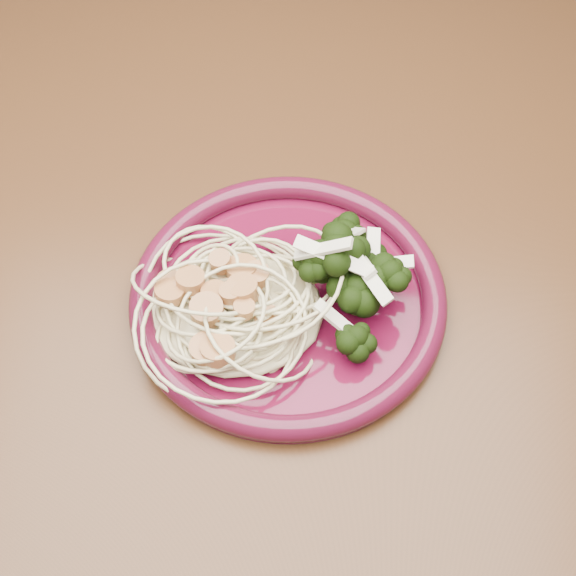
# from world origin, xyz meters

# --- Properties ---
(dining_table) EXTENTS (1.20, 0.80, 0.75)m
(dining_table) POSITION_xyz_m (0.00, 0.00, 0.65)
(dining_table) COLOR #472814
(dining_table) RESTS_ON ground
(dinner_plate) EXTENTS (0.32, 0.32, 0.02)m
(dinner_plate) POSITION_xyz_m (0.09, -0.03, 0.76)
(dinner_plate) COLOR #4C0920
(dinner_plate) RESTS_ON dining_table
(spaghetti_pile) EXTENTS (0.17, 0.16, 0.03)m
(spaghetti_pile) POSITION_xyz_m (0.05, -0.04, 0.77)
(spaghetti_pile) COLOR beige
(spaghetti_pile) RESTS_ON dinner_plate
(scallop_cluster) EXTENTS (0.15, 0.15, 0.04)m
(scallop_cluster) POSITION_xyz_m (0.05, -0.04, 0.80)
(scallop_cluster) COLOR #B87B44
(scallop_cluster) RESTS_ON spaghetti_pile
(broccoli_pile) EXTENTS (0.13, 0.15, 0.05)m
(broccoli_pile) POSITION_xyz_m (0.14, -0.00, 0.78)
(broccoli_pile) COLOR black
(broccoli_pile) RESTS_ON dinner_plate
(onion_garnish) EXTENTS (0.09, 0.10, 0.05)m
(onion_garnish) POSITION_xyz_m (0.14, -0.00, 0.81)
(onion_garnish) COLOR beige
(onion_garnish) RESTS_ON broccoli_pile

